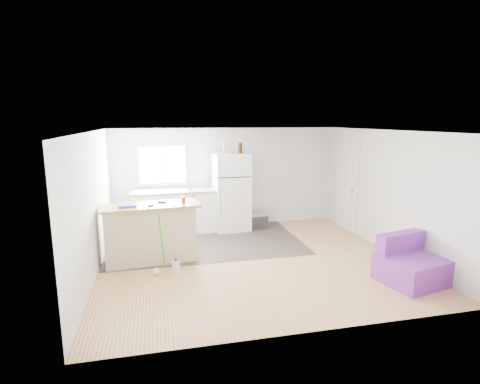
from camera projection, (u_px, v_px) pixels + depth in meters
name	position (u px, v px, depth m)	size (l,w,h in m)	color
room	(253.00, 198.00, 6.79)	(5.51, 5.01, 2.41)	#A06843
vinyl_zone	(206.00, 242.00, 8.06)	(4.05, 2.50, 0.00)	#2E2822
window	(162.00, 165.00, 8.77)	(1.18, 0.06, 0.98)	white
interior_door	(347.00, 187.00, 8.90)	(0.11, 0.92, 2.10)	white
ceiling_fixture	(180.00, 132.00, 7.46)	(0.30, 0.30, 0.07)	white
kitchen_cabinets	(180.00, 210.00, 8.73)	(2.28, 0.81, 1.30)	white
peninsula	(151.00, 233.00, 6.88)	(1.81, 0.84, 1.08)	#C5B18E
refrigerator	(231.00, 192.00, 8.86)	(0.85, 0.81, 1.83)	white
cooler	(258.00, 220.00, 9.15)	(0.48, 0.33, 0.36)	#2B2B2D
purple_seat	(410.00, 265.00, 6.06)	(1.07, 1.04, 0.75)	purple
cleaner_jug	(176.00, 267.00, 6.38)	(0.14, 0.11, 0.28)	silver
mop	(158.00, 261.00, 6.37)	(0.22, 0.32, 1.15)	green
red_cup	(183.00, 200.00, 6.91)	(0.08, 0.08, 0.12)	red
blue_tray	(127.00, 206.00, 6.61)	(0.30, 0.22, 0.04)	blue
tool_a	(162.00, 202.00, 6.94)	(0.14, 0.05, 0.03)	black
tool_b	(151.00, 205.00, 6.66)	(0.10, 0.04, 0.03)	black
cardboard_box	(228.00, 147.00, 8.62)	(0.20, 0.10, 0.30)	tan
bottle_left	(240.00, 148.00, 8.60)	(0.07, 0.07, 0.25)	#3B190A
bottle_right	(241.00, 148.00, 8.66)	(0.07, 0.07, 0.25)	#3B190A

